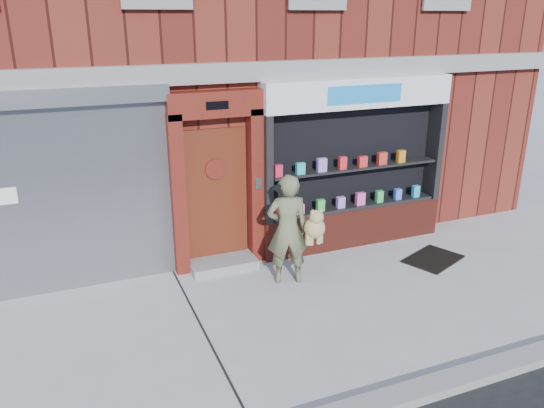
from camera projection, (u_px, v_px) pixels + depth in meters
ground at (308, 308)px, 7.61m from camera, size 80.00×80.00×0.00m
curb at (396, 399)px, 5.72m from camera, size 60.00×0.30×0.12m
building at (191, 14)px, 11.50m from camera, size 12.00×8.16×8.00m
shutter_bay at (66, 181)px, 7.65m from camera, size 3.10×0.30×3.04m
red_door_bay at (217, 182)px, 8.48m from camera, size 1.52×0.58×2.90m
pharmacy_bay at (354, 171)px, 9.36m from camera, size 3.50×0.41×3.00m
woman at (290, 229)px, 8.10m from camera, size 0.90×0.63×1.76m
doormat at (433, 259)px, 9.13m from camera, size 1.17×1.01×0.02m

